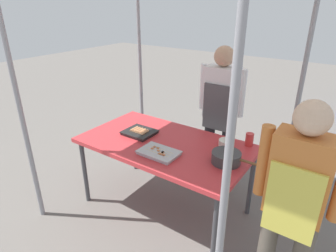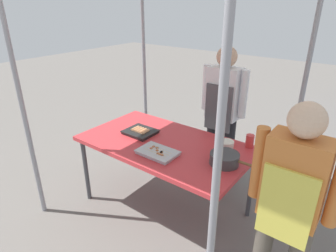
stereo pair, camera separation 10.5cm
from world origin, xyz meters
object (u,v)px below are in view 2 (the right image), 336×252
Objects in this scene: cooking_wok at (225,158)px; vendor_woman at (223,106)px; condiment_bowl at (226,144)px; tray_meat_skewers at (158,152)px; stall_table at (165,147)px; drink_cup_near_edge at (250,141)px; customer_nearby at (290,200)px; tray_grilled_sausages at (140,132)px.

vendor_woman reaches higher than cooking_wok.
condiment_bowl is 0.09× the size of vendor_woman.
stall_table is at bearing 112.45° from tray_meat_skewers.
cooking_wok is (0.63, -0.01, 0.10)m from stall_table.
drink_cup_near_edge reaches higher than stall_table.
drink_cup_near_edge is at bearing 126.99° from customer_nearby.
vendor_woman is at bearing 118.94° from cooking_wok.
cooking_wok is 0.26× the size of vendor_woman.
tray_grilled_sausages is at bearing -158.40° from drink_cup_near_edge.
tray_meat_skewers is (0.41, -0.22, -0.00)m from tray_grilled_sausages.
drink_cup_near_edge is (0.67, 0.40, 0.11)m from stall_table.
stall_table is at bearing -0.95° from tray_grilled_sausages.
cooking_wok reaches higher than condiment_bowl.
cooking_wok is (0.54, 0.21, 0.03)m from tray_meat_skewers.
tray_grilled_sausages reaches higher than tray_meat_skewers.
condiment_bowl is at bearing 27.86° from stall_table.
condiment_bowl is 0.21m from drink_cup_near_edge.
condiment_bowl is (-0.12, 0.28, -0.02)m from cooking_wok.
drink_cup_near_edge is (0.58, 0.61, 0.04)m from tray_meat_skewers.
drink_cup_near_edge is (0.99, 0.39, 0.04)m from tray_grilled_sausages.
tray_meat_skewers is at bearing -133.35° from drink_cup_near_edge.
tray_grilled_sausages is 1.06m from drink_cup_near_edge.
condiment_bowl is at bearing 114.20° from cooking_wok.
drink_cup_near_edge is (0.17, 0.13, 0.03)m from condiment_bowl.
stall_table is 0.64m from cooking_wok.
condiment_bowl is (0.82, 0.26, 0.01)m from tray_grilled_sausages.
cooking_wok is at bearing 151.14° from customer_nearby.
stall_table is at bearing 178.85° from cooking_wok.
condiment_bowl is at bearing 121.27° from vendor_woman.
drink_cup_near_edge is at bearing 30.57° from stall_table.
tray_meat_skewers is 0.85m from drink_cup_near_edge.
stall_table is at bearing 77.09° from vendor_woman.
cooking_wok is 0.27× the size of customer_nearby.
tray_meat_skewers is at bearing 173.77° from customer_nearby.
vendor_woman reaches higher than tray_meat_skewers.
tray_grilled_sausages is 0.20× the size of customer_nearby.
tray_meat_skewers is 0.23× the size of customer_nearby.
stall_table is at bearing 164.39° from customer_nearby.
stall_table is 1.29m from customer_nearby.
condiment_bowl is (0.50, 0.27, 0.08)m from stall_table.
cooking_wok is at bearing -1.09° from tray_grilled_sausages.
vendor_woman reaches higher than tray_grilled_sausages.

